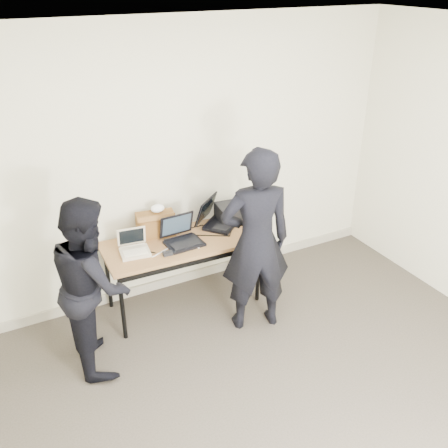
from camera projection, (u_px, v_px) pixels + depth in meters
room at (329, 276)px, 3.07m from camera, size 4.60×4.60×2.80m
desk at (183, 247)px, 4.77m from camera, size 1.52×0.70×0.72m
laptop_beige at (134, 248)px, 4.54m from camera, size 0.29×0.28×0.21m
laptop_center at (181, 237)px, 4.70m from camera, size 0.35×0.34×0.26m
laptop_right at (216, 219)px, 5.03m from camera, size 0.52×0.52×0.28m
leather_satchel at (156, 224)px, 4.79m from camera, size 0.38×0.23×0.25m
tissue at (157, 208)px, 4.73m from camera, size 0.14×0.11×0.08m
equipment_box at (232, 212)px, 5.11m from camera, size 0.32×0.28×0.17m
power_brick at (168, 253)px, 4.51m from camera, size 0.09×0.06×0.03m
cables at (187, 240)px, 4.75m from camera, size 1.15×0.41×0.01m
person_typist at (256, 242)px, 4.40m from camera, size 0.72×0.56×1.76m
person_observer at (92, 284)px, 4.03m from camera, size 0.62×0.77×1.52m
baseboard at (189, 276)px, 5.43m from camera, size 4.50×0.03×0.10m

